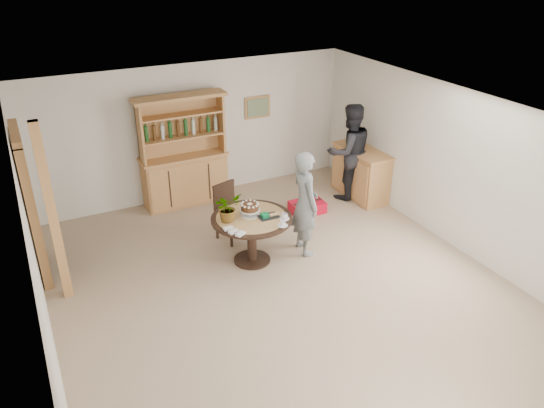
% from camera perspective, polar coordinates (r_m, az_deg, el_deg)
% --- Properties ---
extents(ground, '(7.00, 7.00, 0.00)m').
position_cam_1_polar(ground, '(7.56, 1.04, -9.05)').
color(ground, tan).
rests_on(ground, ground).
extents(room_shell, '(6.04, 7.04, 2.52)m').
position_cam_1_polar(room_shell, '(6.71, 1.15, 3.17)').
color(room_shell, white).
rests_on(room_shell, ground).
extents(doorway, '(0.13, 1.10, 2.18)m').
position_cam_1_polar(doorway, '(8.12, -24.64, 0.03)').
color(doorway, black).
rests_on(doorway, ground).
extents(pine_post, '(0.12, 0.12, 2.50)m').
position_cam_1_polar(pine_post, '(7.34, -22.56, -1.09)').
color(pine_post, tan).
rests_on(pine_post, ground).
extents(hutch, '(1.62, 0.54, 2.04)m').
position_cam_1_polar(hutch, '(9.78, -9.43, 3.86)').
color(hutch, tan).
rests_on(hutch, ground).
extents(sideboard, '(0.54, 1.26, 0.94)m').
position_cam_1_polar(sideboard, '(10.12, 9.54, 3.31)').
color(sideboard, tan).
rests_on(sideboard, ground).
extents(dining_table, '(1.20, 1.20, 0.76)m').
position_cam_1_polar(dining_table, '(7.86, -2.21, -2.37)').
color(dining_table, black).
rests_on(dining_table, ground).
extents(dining_chair, '(0.53, 0.53, 0.95)m').
position_cam_1_polar(dining_chair, '(8.56, -4.68, -0.42)').
color(dining_chair, black).
rests_on(dining_chair, ground).
extents(birthday_cake, '(0.30, 0.30, 0.20)m').
position_cam_1_polar(birthday_cake, '(7.77, -2.40, -0.41)').
color(birthday_cake, white).
rests_on(birthday_cake, dining_table).
extents(flower_vase, '(0.47, 0.44, 0.42)m').
position_cam_1_polar(flower_vase, '(7.61, -4.81, -0.37)').
color(flower_vase, '#3F7233').
rests_on(flower_vase, dining_table).
extents(gift_tray, '(0.30, 0.20, 0.08)m').
position_cam_1_polar(gift_tray, '(7.76, -0.41, -1.25)').
color(gift_tray, black).
rests_on(gift_tray, dining_table).
extents(coffee_cup_a, '(0.15, 0.15, 0.09)m').
position_cam_1_polar(coffee_cup_a, '(7.70, 1.34, -1.35)').
color(coffee_cup_a, silver).
rests_on(coffee_cup_a, dining_table).
extents(coffee_cup_b, '(0.15, 0.15, 0.08)m').
position_cam_1_polar(coffee_cup_b, '(7.52, 1.14, -2.12)').
color(coffee_cup_b, silver).
rests_on(coffee_cup_b, dining_table).
extents(napkins, '(0.24, 0.33, 0.03)m').
position_cam_1_polar(napkins, '(7.38, -4.10, -2.95)').
color(napkins, white).
rests_on(napkins, dining_table).
extents(teen_boy, '(0.46, 0.64, 1.66)m').
position_cam_1_polar(teen_boy, '(8.03, 3.57, 0.08)').
color(teen_boy, slate).
rests_on(teen_boy, ground).
extents(adult_person, '(0.93, 0.75, 1.81)m').
position_cam_1_polar(adult_person, '(9.89, 8.31, 5.56)').
color(adult_person, black).
rests_on(adult_person, ground).
extents(red_suitcase, '(0.62, 0.42, 0.21)m').
position_cam_1_polar(red_suitcase, '(9.54, 3.81, -0.33)').
color(red_suitcase, red).
rests_on(red_suitcase, ground).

